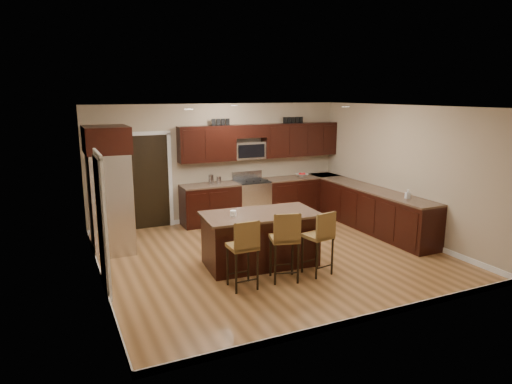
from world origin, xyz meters
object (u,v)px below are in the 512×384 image
island (260,240)px  stool_right (321,236)px  refrigerator (109,188)px  stool_left (244,246)px  range (252,199)px  stool_mid (285,239)px

island → stool_right: bearing=-47.0°
stool_right → refrigerator: 3.98m
stool_left → stool_right: stool_left is taller
refrigerator → island: bearing=-38.9°
stool_right → range: bearing=73.7°
range → stool_mid: size_ratio=0.98×
range → refrigerator: size_ratio=0.47×
range → refrigerator: refrigerator is taller
stool_mid → refrigerator: 3.53m
island → range: bearing=72.9°
island → stool_left: 1.11m
island → stool_mid: bearing=-83.7°
range → island: 2.94m
range → island: (-1.06, -2.74, -0.04)m
refrigerator → range: bearing=15.9°
island → stool_right: stool_right is taller
range → stool_left: 3.99m
island → refrigerator: (-2.24, 1.81, 0.77)m
island → stool_mid: (0.03, -0.85, 0.28)m
stool_left → refrigerator: (-1.57, 2.65, 0.52)m
stool_left → stool_mid: bearing=-0.2°
refrigerator → stool_right: bearing=-42.2°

